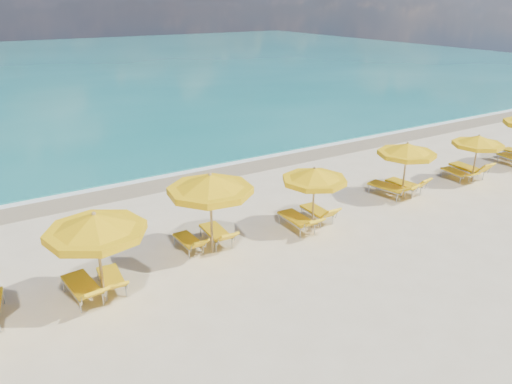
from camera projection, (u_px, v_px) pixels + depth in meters
ground_plane at (281, 241)px, 16.19m from camera, size 120.00×120.00×0.00m
ocean at (28, 70)px, 54.04m from camera, size 120.00×80.00×0.30m
wet_sand_band at (185, 176)px, 22.02m from camera, size 120.00×2.60×0.01m
foam_line at (178, 171)px, 22.65m from camera, size 120.00×1.20×0.03m
whitecap_near at (7, 145)px, 26.63m from camera, size 14.00×0.36×0.05m
whitecap_far at (190, 98)px, 39.07m from camera, size 18.00×0.30×0.05m
umbrella_2 at (95, 226)px, 12.15m from camera, size 2.90×2.90×2.55m
umbrella_3 at (210, 185)px, 14.62m from camera, size 3.15×3.15×2.62m
umbrella_4 at (314, 176)px, 16.39m from camera, size 2.42×2.42×2.21m
umbrella_5 at (407, 150)px, 19.03m from camera, size 2.28×2.28×2.25m
umbrella_6 at (478, 141)px, 20.69m from camera, size 2.44×2.44×2.09m
lounger_2_left at (83, 291)px, 12.97m from camera, size 0.83×2.00×0.85m
lounger_2_right at (112, 283)px, 13.43m from camera, size 0.70×1.73×0.74m
lounger_3_left at (189, 244)px, 15.52m from camera, size 0.58×1.61×0.73m
lounger_3_right at (217, 237)px, 15.96m from camera, size 0.72×1.87×0.81m
lounger_4_left at (297, 223)px, 16.87m from camera, size 0.71×1.95×0.83m
lounger_4_right at (317, 215)px, 17.58m from camera, size 0.63×1.70×0.81m
lounger_5_left at (388, 191)px, 19.70m from camera, size 1.01×2.05×0.78m
lounger_5_right at (404, 188)px, 20.04m from camera, size 0.81×1.85×0.90m
lounger_6_left at (456, 175)px, 21.52m from camera, size 0.78×1.77×0.62m
lounger_6_right at (467, 172)px, 21.83m from camera, size 0.83×1.97×0.94m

